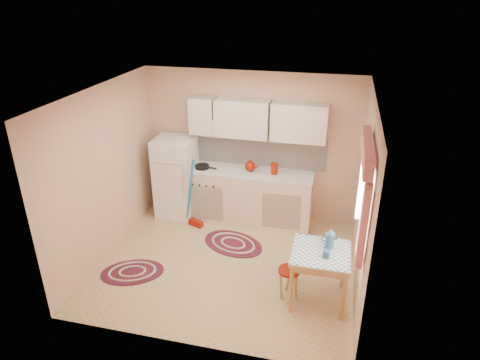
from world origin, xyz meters
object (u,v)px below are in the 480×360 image
object	(u,v)px
base_cabinets	(244,197)
stool	(289,283)
table	(319,276)
fridge	(176,177)

from	to	relation	value
base_cabinets	stool	distance (m)	2.08
base_cabinets	table	bearing A→B (deg)	-52.27
table	stool	xyz separation A→B (m)	(-0.37, -0.03, -0.15)
stool	base_cabinets	bearing A→B (deg)	119.03
fridge	table	size ratio (longest dim) A/B	1.94
table	stool	size ratio (longest dim) A/B	1.71
base_cabinets	stool	bearing A→B (deg)	-60.97
fridge	stool	xyz separation A→B (m)	(2.20, -1.76, -0.49)
base_cabinets	table	xyz separation A→B (m)	(1.38, -1.78, -0.08)
fridge	stool	bearing A→B (deg)	-38.67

